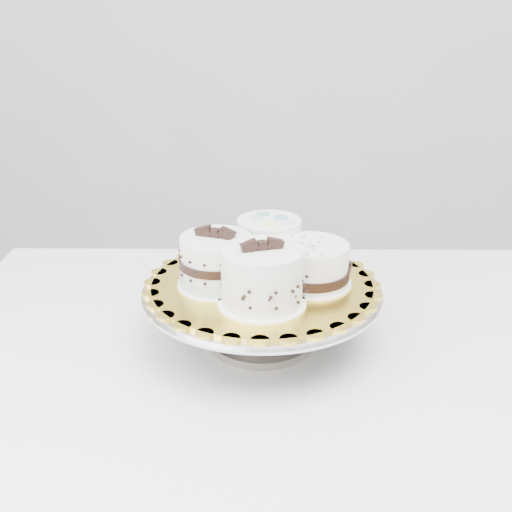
{
  "coord_description": "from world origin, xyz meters",
  "views": [
    {
      "loc": [
        -0.17,
        -0.57,
        1.26
      ],
      "look_at": [
        -0.19,
        0.27,
        0.89
      ],
      "focal_mm": 45.0,
      "sensor_mm": 36.0,
      "label": 1
    }
  ],
  "objects_px": {
    "cake_ribbon": "(312,265)",
    "cake_stand": "(262,304)",
    "table": "(295,394)",
    "cake_swirl": "(262,278)",
    "cake_banded": "(216,263)",
    "cake_dots": "(269,241)",
    "cake_board": "(262,284)"
  },
  "relations": [
    {
      "from": "cake_ribbon",
      "to": "cake_stand",
      "type": "bearing_deg",
      "value": -166.27
    },
    {
      "from": "table",
      "to": "cake_swirl",
      "type": "xyz_separation_m",
      "value": [
        -0.05,
        -0.06,
        0.23
      ]
    },
    {
      "from": "cake_stand",
      "to": "cake_swirl",
      "type": "xyz_separation_m",
      "value": [
        0.0,
        -0.07,
        0.07
      ]
    },
    {
      "from": "cake_banded",
      "to": "cake_dots",
      "type": "xyz_separation_m",
      "value": [
        0.08,
        0.08,
        0.0
      ]
    },
    {
      "from": "cake_dots",
      "to": "table",
      "type": "bearing_deg",
      "value": -66.98
    },
    {
      "from": "cake_stand",
      "to": "cake_banded",
      "type": "relative_size",
      "value": 2.74
    },
    {
      "from": "cake_banded",
      "to": "cake_dots",
      "type": "relative_size",
      "value": 1.07
    },
    {
      "from": "table",
      "to": "cake_stand",
      "type": "height_order",
      "value": "cake_stand"
    },
    {
      "from": "cake_board",
      "to": "cake_ribbon",
      "type": "height_order",
      "value": "cake_ribbon"
    },
    {
      "from": "cake_ribbon",
      "to": "cake_swirl",
      "type": "bearing_deg",
      "value": -124.26
    },
    {
      "from": "cake_board",
      "to": "cake_swirl",
      "type": "bearing_deg",
      "value": -89.21
    },
    {
      "from": "table",
      "to": "cake_ribbon",
      "type": "height_order",
      "value": "cake_ribbon"
    },
    {
      "from": "cake_stand",
      "to": "table",
      "type": "bearing_deg",
      "value": -10.9
    },
    {
      "from": "table",
      "to": "cake_dots",
      "type": "xyz_separation_m",
      "value": [
        -0.04,
        0.08,
        0.22
      ]
    },
    {
      "from": "table",
      "to": "cake_ribbon",
      "type": "relative_size",
      "value": 8.89
    },
    {
      "from": "cake_stand",
      "to": "cake_dots",
      "type": "bearing_deg",
      "value": 82.14
    },
    {
      "from": "table",
      "to": "cake_ribbon",
      "type": "bearing_deg",
      "value": 28.61
    },
    {
      "from": "cake_board",
      "to": "cake_banded",
      "type": "distance_m",
      "value": 0.08
    },
    {
      "from": "cake_stand",
      "to": "cake_ribbon",
      "type": "distance_m",
      "value": 0.1
    },
    {
      "from": "cake_stand",
      "to": "cake_dots",
      "type": "relative_size",
      "value": 2.93
    },
    {
      "from": "table",
      "to": "cake_dots",
      "type": "bearing_deg",
      "value": 116.95
    },
    {
      "from": "cake_dots",
      "to": "cake_ribbon",
      "type": "distance_m",
      "value": 0.09
    },
    {
      "from": "cake_ribbon",
      "to": "cake_board",
      "type": "bearing_deg",
      "value": -166.27
    },
    {
      "from": "cake_stand",
      "to": "cake_dots",
      "type": "xyz_separation_m",
      "value": [
        0.01,
        0.07,
        0.07
      ]
    },
    {
      "from": "cake_board",
      "to": "cake_ribbon",
      "type": "bearing_deg",
      "value": 0.82
    },
    {
      "from": "cake_banded",
      "to": "table",
      "type": "bearing_deg",
      "value": 16.83
    },
    {
      "from": "table",
      "to": "cake_dots",
      "type": "height_order",
      "value": "cake_dots"
    },
    {
      "from": "cake_banded",
      "to": "cake_dots",
      "type": "distance_m",
      "value": 0.11
    },
    {
      "from": "cake_dots",
      "to": "cake_swirl",
      "type": "bearing_deg",
      "value": -98.52
    },
    {
      "from": "cake_stand",
      "to": "cake_board",
      "type": "distance_m",
      "value": 0.03
    },
    {
      "from": "cake_banded",
      "to": "cake_swirl",
      "type": "bearing_deg",
      "value": -22.93
    },
    {
      "from": "cake_swirl",
      "to": "cake_ribbon",
      "type": "bearing_deg",
      "value": 24.83
    }
  ]
}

